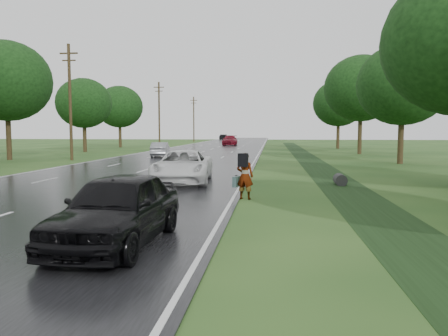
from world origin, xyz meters
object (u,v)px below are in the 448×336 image
white_pickup (183,166)px  dark_sedan (118,208)px  silver_sedan (160,149)px  pedestrian (244,175)px

white_pickup → dark_sedan: size_ratio=1.20×
dark_sedan → silver_sedan: size_ratio=1.13×
white_pickup → dark_sedan: dark_sedan is taller
pedestrian → silver_sedan: pedestrian is taller
pedestrian → dark_sedan: size_ratio=0.37×
dark_sedan → silver_sedan: 32.93m
white_pickup → pedestrian: bearing=-59.2°
dark_sedan → silver_sedan: (-7.36, 32.10, -0.12)m
silver_sedan → dark_sedan: bearing=94.8°
white_pickup → silver_sedan: size_ratio=1.35×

